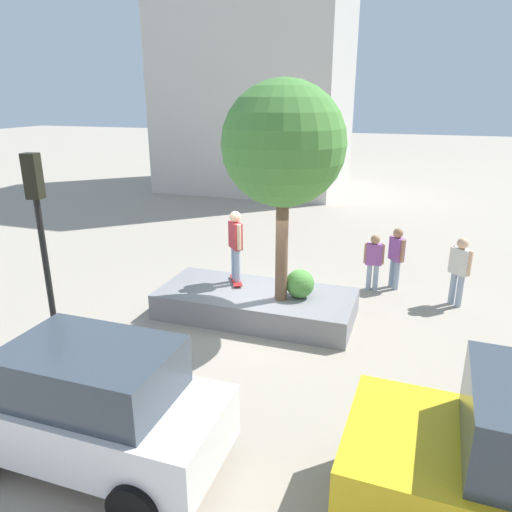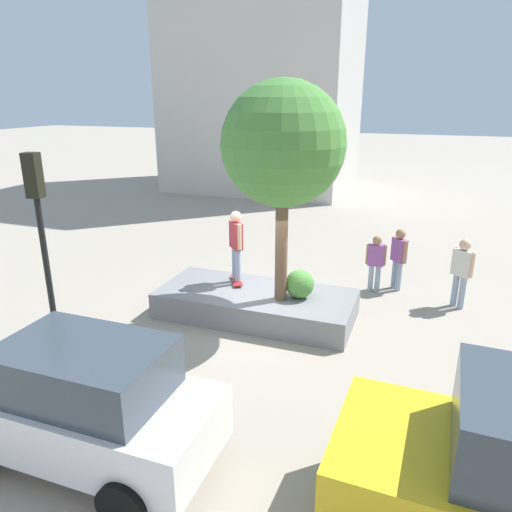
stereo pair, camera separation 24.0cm
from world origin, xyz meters
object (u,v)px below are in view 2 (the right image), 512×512
object	(u,v)px
planter_ledge	(256,304)
passerby_with_bag	(399,255)
skateboard	(237,280)
pedestrian_crossing	(376,260)
traffic_light_corner	(40,219)
police_car	(81,402)
skateboarder	(236,241)
plaza_tree	(283,145)
bystander_watching	(462,269)

from	to	relation	value
planter_ledge	passerby_with_bag	xyz separation A→B (m)	(-3.03, -2.87, 0.68)
skateboard	pedestrian_crossing	bearing A→B (deg)	-146.12
planter_ledge	skateboard	bearing A→B (deg)	-30.97
traffic_light_corner	pedestrian_crossing	distance (m)	8.19
police_car	traffic_light_corner	size ratio (longest dim) A/B	1.00
police_car	passerby_with_bag	bearing A→B (deg)	-114.34
skateboarder	pedestrian_crossing	distance (m)	3.86
pedestrian_crossing	plaza_tree	bearing A→B (deg)	56.37
skateboarder	pedestrian_crossing	xyz separation A→B (m)	(-3.14, -2.11, -0.80)
planter_ledge	pedestrian_crossing	bearing A→B (deg)	-134.73
planter_ledge	plaza_tree	distance (m)	3.84
passerby_with_bag	traffic_light_corner	bearing A→B (deg)	41.55
bystander_watching	skateboard	bearing A→B (deg)	18.85
plaza_tree	skateboard	bearing A→B (deg)	-24.41
traffic_light_corner	pedestrian_crossing	xyz separation A→B (m)	(-5.90, -5.36, -1.88)
skateboard	bystander_watching	size ratio (longest dim) A/B	0.45
planter_ledge	bystander_watching	world-z (taller)	bystander_watching
police_car	traffic_light_corner	distance (m)	4.13
traffic_light_corner	bystander_watching	distance (m)	9.62
skateboard	traffic_light_corner	bearing A→B (deg)	49.61
skateboard	bystander_watching	world-z (taller)	bystander_watching
traffic_light_corner	skateboarder	bearing A→B (deg)	-130.39
plaza_tree	bystander_watching	world-z (taller)	plaza_tree
skateboarder	traffic_light_corner	size ratio (longest dim) A/B	0.43
planter_ledge	pedestrian_crossing	xyz separation A→B (m)	(-2.48, -2.50, 0.60)
planter_ledge	skateboard	world-z (taller)	skateboard
skateboarder	pedestrian_crossing	size ratio (longest dim) A/B	1.12
police_car	bystander_watching	xyz separation A→B (m)	(-5.26, -7.53, 0.07)
planter_ledge	traffic_light_corner	bearing A→B (deg)	39.80
bystander_watching	pedestrian_crossing	bearing A→B (deg)	-8.68
traffic_light_corner	pedestrian_crossing	bearing A→B (deg)	-137.78
skateboarder	bystander_watching	xyz separation A→B (m)	(-5.24, -1.79, -0.67)
planter_ledge	passerby_with_bag	bearing A→B (deg)	-136.58
police_car	passerby_with_bag	size ratio (longest dim) A/B	2.37
planter_ledge	pedestrian_crossing	distance (m)	3.57
plaza_tree	passerby_with_bag	distance (m)	4.96
bystander_watching	plaza_tree	bearing A→B (deg)	31.53
passerby_with_bag	bystander_watching	xyz separation A→B (m)	(-1.54, 0.69, 0.04)
planter_ledge	police_car	xyz separation A→B (m)	(0.68, 5.35, 0.65)
plaza_tree	traffic_light_corner	bearing A→B (deg)	32.81
plaza_tree	skateboarder	xyz separation A→B (m)	(1.33, -0.61, -2.38)
skateboarder	bystander_watching	distance (m)	5.57
passerby_with_bag	bystander_watching	distance (m)	1.69
planter_ledge	bystander_watching	distance (m)	5.12
plaza_tree	skateboarder	distance (m)	2.79
passerby_with_bag	bystander_watching	bearing A→B (deg)	156.02
planter_ledge	police_car	bearing A→B (deg)	82.71
skateboard	traffic_light_corner	distance (m)	4.76
skateboard	traffic_light_corner	world-z (taller)	traffic_light_corner
skateboard	police_car	bearing A→B (deg)	89.76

